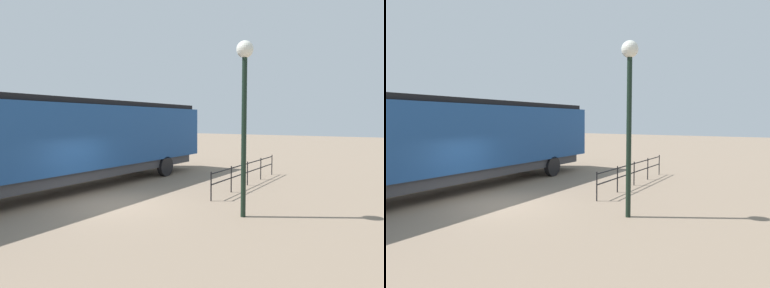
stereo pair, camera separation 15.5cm
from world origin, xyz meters
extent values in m
plane|color=#84705B|center=(0.00, 0.00, 0.00)|extent=(120.00, 120.00, 0.00)
cube|color=navy|center=(-3.39, 0.38, 2.38)|extent=(3.09, 17.85, 2.77)
cube|color=black|center=(-3.39, 7.95, 1.97)|extent=(2.97, 2.72, 1.94)
cube|color=black|center=(-3.39, 0.38, 3.89)|extent=(2.78, 17.14, 0.24)
cube|color=#38383D|center=(-3.39, 0.38, 0.78)|extent=(2.78, 16.42, 0.45)
cylinder|color=black|center=(-4.79, 6.09, 0.55)|extent=(0.30, 1.10, 1.10)
cylinder|color=black|center=(-1.99, 6.09, 0.55)|extent=(0.30, 1.10, 1.10)
cylinder|color=black|center=(4.76, 1.15, 2.57)|extent=(0.16, 0.16, 5.13)
sphere|color=silver|center=(4.76, 1.15, 5.29)|extent=(0.53, 0.53, 0.53)
cube|color=black|center=(2.89, 6.05, 1.05)|extent=(0.04, 7.24, 0.04)
cube|color=black|center=(2.89, 6.05, 0.63)|extent=(0.04, 7.24, 0.04)
cylinder|color=black|center=(2.89, 2.43, 0.57)|extent=(0.05, 0.05, 1.14)
cylinder|color=black|center=(2.89, 4.24, 0.57)|extent=(0.05, 0.05, 1.14)
cylinder|color=black|center=(2.89, 6.05, 0.57)|extent=(0.05, 0.05, 1.14)
cylinder|color=black|center=(2.89, 7.86, 0.57)|extent=(0.05, 0.05, 1.14)
cylinder|color=black|center=(2.89, 9.67, 0.57)|extent=(0.05, 0.05, 1.14)
camera|label=1|loc=(8.84, -8.51, 3.09)|focal=30.77mm
camera|label=2|loc=(8.97, -8.43, 3.09)|focal=30.77mm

